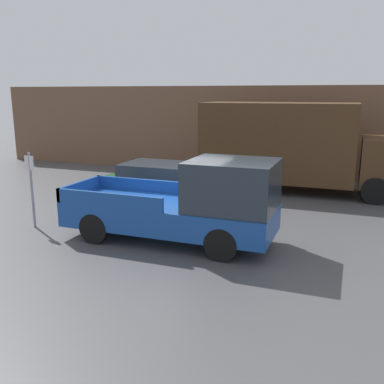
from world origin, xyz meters
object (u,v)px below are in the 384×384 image
at_px(parking_sign, 31,185).
at_px(pickup_truck, 189,205).
at_px(car, 160,185).
at_px(delivery_truck, 292,145).

bearing_deg(parking_sign, pickup_truck, 4.21).
bearing_deg(car, delivery_truck, 47.47).
xyz_separation_m(pickup_truck, car, (-2.19, 2.95, -0.26)).
bearing_deg(pickup_truck, parking_sign, -175.79).
distance_m(car, parking_sign, 4.16).
bearing_deg(pickup_truck, delivery_truck, 77.44).
bearing_deg(car, pickup_truck, -53.34).
bearing_deg(parking_sign, car, 52.90).
distance_m(pickup_truck, delivery_truck, 7.27).
xyz_separation_m(car, delivery_truck, (3.77, 4.11, 1.06)).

